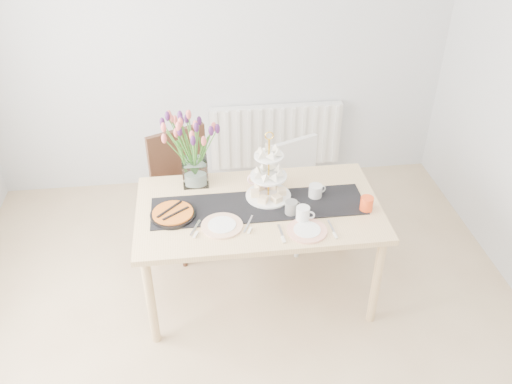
{
  "coord_description": "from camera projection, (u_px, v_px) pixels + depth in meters",
  "views": [
    {
      "loc": [
        -0.22,
        -2.15,
        2.84
      ],
      "look_at": [
        0.13,
        0.65,
        0.9
      ],
      "focal_mm": 38.0,
      "sensor_mm": 36.0,
      "label": 1
    }
  ],
  "objects": [
    {
      "name": "cake_stand",
      "position": [
        268.0,
        181.0,
        3.57
      ],
      "size": [
        0.3,
        0.3,
        0.44
      ],
      "rotation": [
        0.0,
        0.0,
        -0.07
      ],
      "color": "gold",
      "rests_on": "dining_table"
    },
    {
      "name": "table_runner",
      "position": [
        259.0,
        206.0,
        3.55
      ],
      "size": [
        1.4,
        0.35,
        0.01
      ],
      "primitive_type": "cube",
      "color": "black",
      "rests_on": "dining_table"
    },
    {
      "name": "chair_white",
      "position": [
        300.0,
        184.0,
        4.27
      ],
      "size": [
        0.53,
        0.53,
        0.82
      ],
      "rotation": [
        0.0,
        0.0,
        0.39
      ],
      "color": "silver",
      "rests_on": "ground"
    },
    {
      "name": "mug_white",
      "position": [
        303.0,
        214.0,
        3.4
      ],
      "size": [
        0.11,
        0.11,
        0.1
      ],
      "primitive_type": "cylinder",
      "rotation": [
        0.0,
        0.0,
        -0.3
      ],
      "color": "silver",
      "rests_on": "dining_table"
    },
    {
      "name": "tart_tin",
      "position": [
        173.0,
        214.0,
        3.45
      ],
      "size": [
        0.29,
        0.29,
        0.04
      ],
      "rotation": [
        0.0,
        0.0,
        0.37
      ],
      "color": "black",
      "rests_on": "dining_table"
    },
    {
      "name": "dining_table",
      "position": [
        259.0,
        216.0,
        3.6
      ],
      "size": [
        1.6,
        0.9,
        0.75
      ],
      "color": "tan",
      "rests_on": "ground"
    },
    {
      "name": "radiator",
      "position": [
        276.0,
        136.0,
        4.98
      ],
      "size": [
        1.2,
        0.08,
        0.6
      ],
      "primitive_type": "cube",
      "color": "white",
      "rests_on": "room_shell"
    },
    {
      "name": "mug_grey",
      "position": [
        291.0,
        208.0,
        3.46
      ],
      "size": [
        0.11,
        0.11,
        0.09
      ],
      "primitive_type": "cylinder",
      "rotation": [
        0.0,
        0.0,
        0.52
      ],
      "color": "slate",
      "rests_on": "dining_table"
    },
    {
      "name": "teapot",
      "position": [
        267.0,
        177.0,
        3.69
      ],
      "size": [
        0.28,
        0.23,
        0.17
      ],
      "primitive_type": null,
      "rotation": [
        0.0,
        0.0,
        0.07
      ],
      "color": "white",
      "rests_on": "dining_table"
    },
    {
      "name": "cream_jug",
      "position": [
        315.0,
        191.0,
        3.62
      ],
      "size": [
        0.11,
        0.11,
        0.09
      ],
      "primitive_type": "cylinder",
      "rotation": [
        0.0,
        0.0,
        0.27
      ],
      "color": "silver",
      "rests_on": "dining_table"
    },
    {
      "name": "chair_brown",
      "position": [
        186.0,
        182.0,
        4.14
      ],
      "size": [
        0.62,
        0.62,
        0.95
      ],
      "rotation": [
        0.0,
        0.0,
        0.43
      ],
      "color": "#351E13",
      "rests_on": "ground"
    },
    {
      "name": "room_shell",
      "position": [
        247.0,
        201.0,
        2.65
      ],
      "size": [
        4.5,
        4.5,
        4.5
      ],
      "color": "tan",
      "rests_on": "ground"
    },
    {
      "name": "tulip_vase",
      "position": [
        193.0,
        139.0,
        3.59
      ],
      "size": [
        0.64,
        0.64,
        0.54
      ],
      "rotation": [
        0.0,
        0.0,
        0.1
      ],
      "color": "silver",
      "rests_on": "dining_table"
    },
    {
      "name": "plate_right",
      "position": [
        307.0,
        231.0,
        3.33
      ],
      "size": [
        0.27,
        0.27,
        0.01
      ],
      "primitive_type": "cylinder",
      "rotation": [
        0.0,
        0.0,
        0.07
      ],
      "color": "white",
      "rests_on": "dining_table"
    },
    {
      "name": "plate_left",
      "position": [
        222.0,
        226.0,
        3.37
      ],
      "size": [
        0.34,
        0.34,
        0.01
      ],
      "primitive_type": "cylinder",
      "rotation": [
        0.0,
        0.0,
        -0.4
      ],
      "color": "white",
      "rests_on": "dining_table"
    },
    {
      "name": "mug_orange",
      "position": [
        367.0,
        204.0,
        3.49
      ],
      "size": [
        0.12,
        0.12,
        0.1
      ],
      "primitive_type": "cylinder",
      "rotation": [
        0.0,
        0.0,
        0.73
      ],
      "color": "#F94B1B",
      "rests_on": "dining_table"
    }
  ]
}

